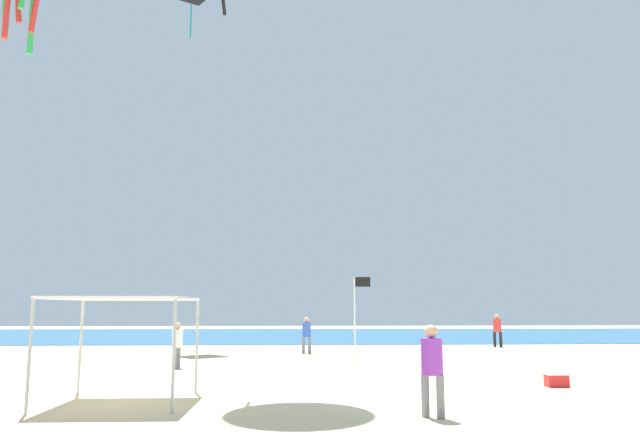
{
  "coord_description": "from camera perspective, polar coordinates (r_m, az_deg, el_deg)",
  "views": [
    {
      "loc": [
        -3.12,
        -15.03,
        2.1
      ],
      "look_at": [
        -2.07,
        9.82,
        5.74
      ],
      "focal_mm": 33.68,
      "sensor_mm": 36.0,
      "label": 1
    }
  ],
  "objects": [
    {
      "name": "ocean_strip",
      "position": [
        47.43,
        1.37,
        -10.84
      ],
      "size": [
        110.0,
        25.67,
        0.03
      ],
      "primitive_type": "cube",
      "color": "#28608C",
      "rests_on": "ground"
    },
    {
      "name": "cooler_box",
      "position": [
        17.74,
        21.56,
        -13.99
      ],
      "size": [
        0.57,
        0.37,
        0.35
      ],
      "color": "red",
      "rests_on": "ground"
    },
    {
      "name": "canopy_tent",
      "position": [
        14.53,
        -18.07,
        -7.46
      ],
      "size": [
        2.95,
        2.98,
        2.34
      ],
      "color": "#B2B2B7",
      "rests_on": "ground"
    },
    {
      "name": "banner_flag",
      "position": [
        21.85,
        3.51,
        -8.68
      ],
      "size": [
        0.61,
        0.06,
        3.2
      ],
      "color": "silver",
      "rests_on": "ground"
    },
    {
      "name": "ground",
      "position": [
        15.5,
        9.6,
        -16.19
      ],
      "size": [
        110.0,
        110.0,
        0.1
      ],
      "primitive_type": "cube",
      "color": "beige"
    },
    {
      "name": "person_central",
      "position": [
        12.18,
        10.59,
        -13.18
      ],
      "size": [
        0.42,
        0.42,
        1.77
      ],
      "rotation": [
        0.0,
        0.0,
        2.5
      ],
      "color": "slate",
      "rests_on": "ground"
    },
    {
      "name": "person_rightmost",
      "position": [
        34.14,
        16.49,
        -9.78
      ],
      "size": [
        0.43,
        0.42,
        1.76
      ],
      "rotation": [
        0.0,
        0.0,
        2.66
      ],
      "color": "black",
      "rests_on": "ground"
    },
    {
      "name": "person_near_tent",
      "position": [
        22.01,
        -13.4,
        -11.16
      ],
      "size": [
        0.38,
        0.41,
        1.58
      ],
      "rotation": [
        0.0,
        0.0,
        4.44
      ],
      "color": "slate",
      "rests_on": "ground"
    },
    {
      "name": "person_far_shore",
      "position": [
        28.3,
        -1.29,
        -10.6
      ],
      "size": [
        0.44,
        0.39,
        1.66
      ],
      "rotation": [
        0.0,
        0.0,
        6.26
      ],
      "color": "slate",
      "rests_on": "ground"
    }
  ]
}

